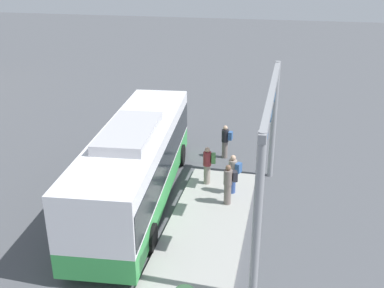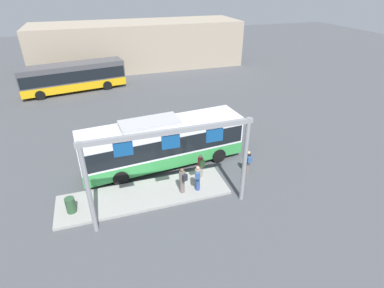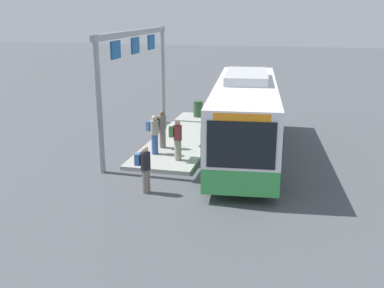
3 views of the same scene
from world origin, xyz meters
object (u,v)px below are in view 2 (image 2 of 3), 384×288
(person_waiting_mid, at_px, (198,178))
(person_waiting_far, at_px, (182,180))
(person_waiting_near, at_px, (201,166))
(bus_background_left, at_px, (73,76))
(bus_main, at_px, (163,141))
(person_boarding, at_px, (248,162))
(trash_bin, at_px, (71,205))

(person_waiting_mid, distance_m, person_waiting_far, 0.92)
(person_waiting_near, height_order, person_waiting_far, same)
(bus_background_left, bearing_deg, bus_main, 98.45)
(person_waiting_near, bearing_deg, person_waiting_mid, 142.58)
(bus_background_left, height_order, person_boarding, bus_background_left)
(bus_background_left, relative_size, trash_bin, 12.63)
(bus_background_left, xyz_separation_m, person_waiting_far, (6.33, -21.69, -0.73))
(person_waiting_far, bearing_deg, bus_background_left, -5.27)
(trash_bin, bearing_deg, bus_main, 29.35)
(person_waiting_far, bearing_deg, person_waiting_near, -75.46)
(person_boarding, bearing_deg, person_waiting_near, 91.04)
(bus_background_left, height_order, person_waiting_near, bus_background_left)
(bus_main, bearing_deg, bus_background_left, 102.97)
(bus_main, relative_size, person_waiting_far, 6.62)
(person_waiting_near, xyz_separation_m, trash_bin, (-7.77, -0.86, -0.44))
(person_waiting_near, bearing_deg, bus_main, 25.48)
(person_waiting_near, height_order, person_waiting_mid, same)
(bus_background_left, bearing_deg, person_waiting_mid, 98.46)
(person_waiting_far, bearing_deg, person_boarding, -101.57)
(person_boarding, height_order, person_waiting_far, person_waiting_far)
(bus_background_left, bearing_deg, person_waiting_far, 96.28)
(person_waiting_mid, height_order, trash_bin, person_waiting_mid)
(person_boarding, distance_m, person_waiting_near, 3.20)
(person_waiting_far, height_order, trash_bin, person_waiting_far)
(bus_background_left, relative_size, person_waiting_near, 6.80)
(bus_main, xyz_separation_m, person_boarding, (4.99, -2.78, -0.92))
(bus_background_left, relative_size, person_waiting_far, 6.80)
(person_waiting_near, bearing_deg, person_waiting_far, 115.66)
(bus_background_left, distance_m, person_waiting_near, 22.04)
(trash_bin, bearing_deg, person_waiting_far, -2.24)
(bus_main, xyz_separation_m, trash_bin, (-5.96, -3.35, -1.20))
(person_waiting_mid, xyz_separation_m, trash_bin, (-7.19, 0.30, -0.44))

